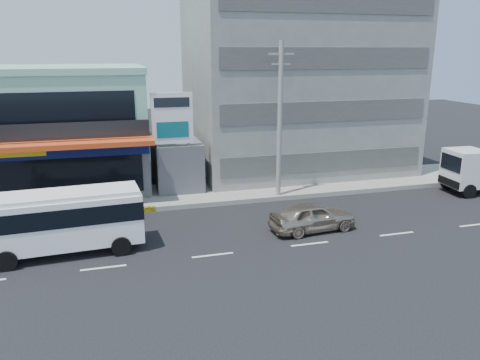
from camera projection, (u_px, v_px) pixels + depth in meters
name	position (u px, v px, depth m)	size (l,w,h in m)	color
ground	(213.00, 255.00, 22.22)	(120.00, 120.00, 0.00)	black
sidewalk	(254.00, 189.00, 32.29)	(70.00, 5.00, 0.30)	gray
shop_building	(54.00, 132.00, 32.04)	(12.40, 11.70, 8.00)	#434247
concrete_building	(295.00, 82.00, 36.86)	(16.00, 12.00, 14.00)	gray
gap_structure	(176.00, 163.00, 32.89)	(3.00, 6.00, 3.50)	#434247
satellite_dish	(177.00, 140.00, 31.48)	(1.50, 1.50, 0.15)	slate
billboard	(172.00, 124.00, 29.32)	(2.60, 0.18, 6.90)	gray
utility_pole_near	(280.00, 121.00, 29.26)	(1.60, 0.30, 10.00)	#999993
minibus	(63.00, 217.00, 21.99)	(7.38, 2.91, 3.03)	white
sedan	(313.00, 216.00, 25.11)	(1.88, 4.69, 1.60)	#BEAB91
motorcycle_rider	(23.00, 216.00, 25.45)	(1.75, 0.95, 2.13)	maroon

